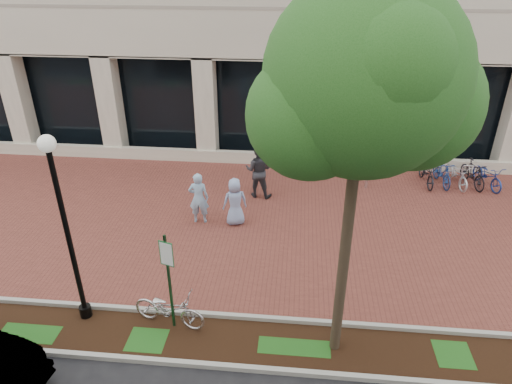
# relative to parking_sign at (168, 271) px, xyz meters

# --- Properties ---
(ground) EXTENTS (120.00, 120.00, 0.00)m
(ground) POSITION_rel_parking_sign_xyz_m (0.94, 4.90, -1.61)
(ground) COLOR black
(ground) RESTS_ON ground
(brick_plaza) EXTENTS (40.00, 9.00, 0.01)m
(brick_plaza) POSITION_rel_parking_sign_xyz_m (0.94, 4.90, -1.61)
(brick_plaza) COLOR brown
(brick_plaza) RESTS_ON ground
(planting_strip) EXTENTS (40.00, 1.50, 0.01)m
(planting_strip) POSITION_rel_parking_sign_xyz_m (0.94, -0.35, -1.61)
(planting_strip) COLOR black
(planting_strip) RESTS_ON ground
(curb_plaza_side) EXTENTS (40.00, 0.12, 0.12)m
(curb_plaza_side) POSITION_rel_parking_sign_xyz_m (0.94, 0.40, -1.55)
(curb_plaza_side) COLOR #A4A59B
(curb_plaza_side) RESTS_ON ground
(curb_street_side) EXTENTS (40.00, 0.12, 0.12)m
(curb_street_side) POSITION_rel_parking_sign_xyz_m (0.94, -1.10, -1.55)
(curb_street_side) COLOR #A4A59B
(curb_street_side) RESTS_ON ground
(parking_sign) EXTENTS (0.34, 0.07, 2.55)m
(parking_sign) POSITION_rel_parking_sign_xyz_m (0.00, 0.00, 0.00)
(parking_sign) COLOR #13341A
(parking_sign) RESTS_ON ground
(lamppost) EXTENTS (0.36, 0.36, 4.66)m
(lamppost) POSITION_rel_parking_sign_xyz_m (-2.20, 0.13, 1.01)
(lamppost) COLOR black
(lamppost) RESTS_ON ground
(street_tree) EXTENTS (4.00, 3.34, 7.68)m
(street_tree) POSITION_rel_parking_sign_xyz_m (3.77, -0.23, 4.18)
(street_tree) COLOR #483C29
(street_tree) RESTS_ON ground
(locked_bicycle) EXTENTS (1.87, 0.97, 0.93)m
(locked_bicycle) POSITION_rel_parking_sign_xyz_m (-0.10, 0.08, -1.15)
(locked_bicycle) COLOR silver
(locked_bicycle) RESTS_ON ground
(pedestrian_left) EXTENTS (0.66, 0.46, 1.74)m
(pedestrian_left) POSITION_rel_parking_sign_xyz_m (-0.35, 4.66, -0.74)
(pedestrian_left) COLOR #95BBDE
(pedestrian_left) RESTS_ON ground
(pedestrian_mid) EXTENTS (1.08, 0.91, 2.00)m
(pedestrian_mid) POSITION_rel_parking_sign_xyz_m (1.37, 6.62, -0.61)
(pedestrian_mid) COLOR #2A2A2F
(pedestrian_mid) RESTS_ON ground
(pedestrian_right) EXTENTS (0.90, 0.73, 1.59)m
(pedestrian_right) POSITION_rel_parking_sign_xyz_m (0.81, 4.67, -0.82)
(pedestrian_right) COLOR #8EA6D4
(pedestrian_right) RESTS_ON ground
(bollard) EXTENTS (0.12, 0.12, 1.00)m
(bollard) POSITION_rel_parking_sign_xyz_m (5.29, 7.59, -1.11)
(bollard) COLOR silver
(bollard) RESTS_ON ground
(bike_rack_cluster) EXTENTS (3.07, 1.80, 0.99)m
(bike_rack_cluster) POSITION_rel_parking_sign_xyz_m (8.66, 8.19, -1.15)
(bike_rack_cluster) COLOR black
(bike_rack_cluster) RESTS_ON ground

